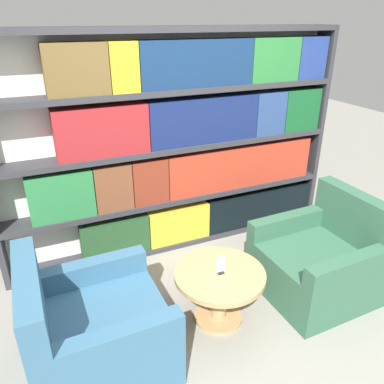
% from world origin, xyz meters
% --- Properties ---
extents(ground_plane, '(14.00, 14.00, 0.00)m').
position_xyz_m(ground_plane, '(0.00, 0.00, 0.00)').
color(ground_plane, gray).
extents(bookshelf, '(3.37, 0.30, 2.12)m').
position_xyz_m(bookshelf, '(0.13, 1.47, 1.05)').
color(bookshelf, silver).
rests_on(bookshelf, ground_plane).
extents(armchair_left, '(0.91, 0.87, 0.86)m').
position_xyz_m(armchair_left, '(-1.08, 0.23, 0.29)').
color(armchair_left, '#386684').
rests_on(armchair_left, ground_plane).
extents(armchair_right, '(0.91, 0.87, 0.86)m').
position_xyz_m(armchair_right, '(0.85, 0.23, 0.29)').
color(armchair_right, '#336047').
rests_on(armchair_right, ground_plane).
extents(coffee_table, '(0.70, 0.70, 0.45)m').
position_xyz_m(coffee_table, '(-0.12, 0.26, 0.32)').
color(coffee_table, tan).
rests_on(coffee_table, ground_plane).
extents(table_sign, '(0.08, 0.06, 0.14)m').
position_xyz_m(table_sign, '(-0.12, 0.26, 0.50)').
color(table_sign, black).
rests_on(table_sign, coffee_table).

